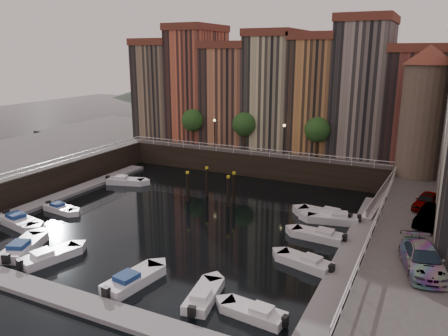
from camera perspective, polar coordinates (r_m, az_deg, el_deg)
The scene contains 28 objects.
ground at distance 44.41m, azimuth -4.50°, elevation -6.30°, with size 200.00×200.00×0.00m, color black.
quay_far at distance 66.72m, azimuth 6.84°, elevation 2.22°, with size 80.00×20.00×3.00m, color black.
dock_left at distance 53.35m, azimuth -20.28°, elevation -3.34°, with size 2.00×28.00×0.35m, color gray.
dock_right at distance 38.36m, azimuth 16.39°, elevation -10.15°, with size 2.00×28.00×0.35m, color gray.
dock_near at distance 32.34m, azimuth -20.50°, elevation -15.48°, with size 30.00×2.00×0.35m, color gray.
mountains at distance 147.10m, azimuth 18.71°, elevation 10.97°, with size 145.00×100.00×18.00m.
far_terrace at distance 61.93m, azimuth 9.27°, elevation 10.01°, with size 48.70×10.30×17.50m.
corner_tower at distance 50.43m, azimuth 24.64°, elevation 6.92°, with size 5.20×5.20×13.80m.
promenade_trees at distance 59.07m, azimuth 3.24°, elevation 5.68°, with size 21.20×3.20×5.20m.
street_lamps at distance 58.15m, azimuth 3.15°, elevation 4.84°, with size 10.36×0.36×4.18m.
railings at distance 47.29m, azimuth -1.60°, elevation -0.10°, with size 36.08×34.04×0.52m.
gangway at distance 47.88m, azimuth 19.92°, elevation -3.16°, with size 2.78×8.32×3.73m.
mooring_pilings at distance 47.97m, azimuth -1.31°, elevation -2.54°, with size 5.09×3.01×3.78m.
boat_left_1 at distance 46.15m, azimuth -25.15°, elevation -6.36°, with size 5.39×2.83×1.21m.
boat_left_2 at distance 48.47m, azimuth -20.57°, elevation -5.00°, with size 4.24×1.92×0.96m.
boat_left_4 at distance 56.16m, azimuth -12.82°, elevation -1.66°, with size 4.98×3.00×1.12m.
boat_right_0 at distance 28.63m, azimuth 4.10°, elevation -18.37°, with size 4.40×1.99×0.99m.
boat_right_1 at distance 34.94m, azimuth 10.64°, elevation -12.01°, with size 4.73×2.73×1.06m.
boat_right_2 at distance 39.86m, azimuth 12.35°, elevation -8.59°, with size 4.81×2.02×1.09m.
boat_right_3 at distance 43.95m, azimuth 14.16°, elevation -6.42°, with size 5.15×2.75×1.15m.
boat_right_4 at distance 44.67m, azimuth 13.07°, elevation -5.97°, with size 5.37×2.55×1.21m.
boat_near_0 at distance 40.21m, azimuth -24.77°, elevation -9.42°, with size 3.58×5.33×1.21m.
boat_near_1 at distance 37.85m, azimuth -21.89°, elevation -10.67°, with size 2.97×4.98×1.12m.
boat_near_2 at distance 32.56m, azimuth -11.87°, elevation -14.14°, with size 2.54×5.20×1.17m.
boat_near_3 at distance 30.19m, azimuth -2.73°, elevation -16.40°, with size 2.29×4.62×1.04m.
car_a at distance 41.04m, azimuth 24.97°, elevation -4.05°, with size 1.62×4.02×1.37m, color gray.
car_b at distance 37.33m, azimuth 25.61°, elevation -5.82°, with size 1.59×4.57×1.51m, color gray.
car_c at distance 29.65m, azimuth 24.54°, elevation -10.94°, with size 2.16×5.32×1.54m, color gray.
Camera 1 is at (21.21, -35.57, 16.02)m, focal length 35.00 mm.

